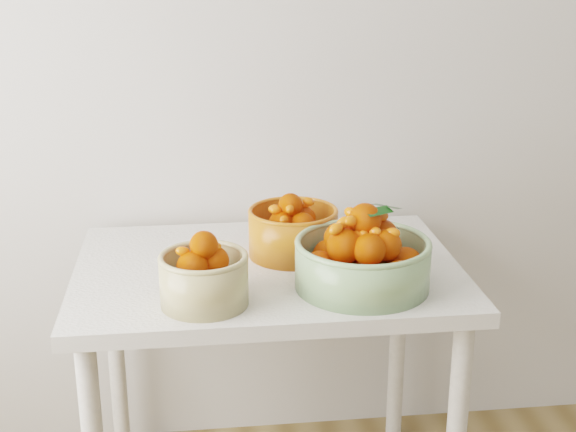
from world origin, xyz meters
name	(u,v)px	position (x,y,z in m)	size (l,w,h in m)	color
table	(268,299)	(-0.44, 1.60, 0.65)	(1.00, 0.70, 0.75)	silver
bowl_cream	(204,277)	(-0.61, 1.38, 0.82)	(0.27, 0.27, 0.18)	tan
bowl_green	(362,259)	(-0.23, 1.43, 0.82)	(0.42, 0.42, 0.21)	#87AB76
bowl_orange	(293,231)	(-0.37, 1.67, 0.82)	(0.27, 0.27, 0.17)	#C75A19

